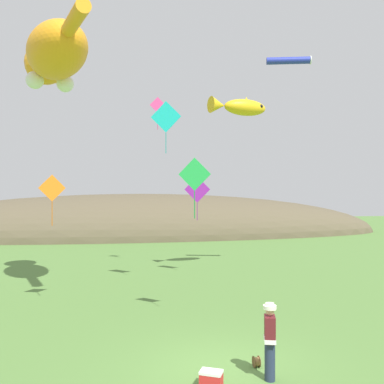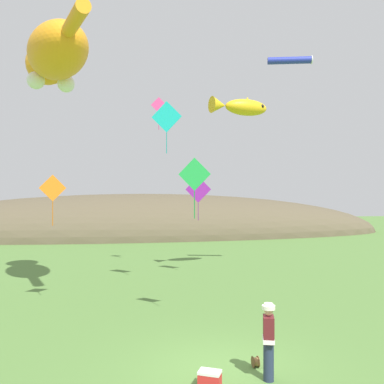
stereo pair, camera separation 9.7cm
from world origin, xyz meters
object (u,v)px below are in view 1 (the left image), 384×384
picnic_cooler (211,379)px  kite_tube_streamer (289,61)px  kite_spool (256,362)px  kite_fish_windsock (239,107)px  kite_diamond_orange (52,189)px  kite_diamond_teal (166,117)px  kite_diamond_pink (158,105)px  kite_diamond_green (194,175)px  kite_diamond_violet (197,190)px  kite_giant_cat (54,55)px  festival_attendant (270,339)px

picnic_cooler → kite_tube_streamer: 17.12m
kite_spool → picnic_cooler: (-1.34, -0.85, 0.04)m
kite_fish_windsock → kite_diamond_orange: bearing=-152.6°
kite_diamond_teal → kite_diamond_pink: bearing=88.4°
kite_diamond_teal → kite_diamond_green: size_ratio=1.14×
kite_diamond_violet → picnic_cooler: bearing=-99.8°
kite_diamond_violet → kite_diamond_orange: kite_diamond_violet is taller
kite_giant_cat → kite_tube_streamer: bearing=12.0°
kite_diamond_pink → kite_diamond_green: bearing=-88.6°
kite_spool → kite_diamond_teal: bearing=98.6°
kite_fish_windsock → kite_diamond_teal: 4.97m
kite_giant_cat → kite_fish_windsock: 9.17m
festival_attendant → kite_giant_cat: 13.93m
kite_spool → kite_diamond_violet: bearing=86.2°
kite_diamond_pink → kite_diamond_orange: kite_diamond_pink is taller
kite_diamond_green → kite_giant_cat: bearing=137.2°
kite_diamond_teal → kite_diamond_green: (0.36, -4.64, -2.67)m
kite_tube_streamer → kite_diamond_pink: kite_tube_streamer is taller
kite_diamond_violet → kite_diamond_teal: size_ratio=1.00×
picnic_cooler → kite_diamond_teal: kite_diamond_teal is taller
kite_diamond_teal → kite_diamond_orange: size_ratio=1.19×
festival_attendant → kite_diamond_teal: size_ratio=0.79×
festival_attendant → kite_spool: (-0.05, 0.77, -0.82)m
picnic_cooler → kite_giant_cat: size_ratio=0.08×
kite_diamond_teal → kite_fish_windsock: bearing=32.9°
picnic_cooler → kite_diamond_orange: size_ratio=0.31×
kite_giant_cat → picnic_cooler: bearing=-63.4°
picnic_cooler → kite_fish_windsock: 15.01m
kite_fish_windsock → kite_diamond_teal: size_ratio=1.44×
kite_giant_cat → kite_diamond_orange: size_ratio=4.12×
picnic_cooler → kite_diamond_pink: 16.26m
festival_attendant → kite_diamond_violet: bearing=86.7°
kite_fish_windsock → kite_diamond_violet: size_ratio=1.43×
festival_attendant → kite_diamond_violet: kite_diamond_violet is taller
kite_diamond_violet → kite_tube_streamer: bearing=-9.0°
kite_tube_streamer → kite_diamond_pink: 7.22m
festival_attendant → kite_diamond_green: (-0.93, 4.31, 3.92)m
kite_diamond_teal → kite_diamond_violet: bearing=57.2°
kite_spool → kite_fish_windsock: 14.06m
kite_spool → kite_diamond_green: kite_diamond_green is taller
kite_giant_cat → kite_diamond_pink: 6.73m
kite_diamond_orange → kite_tube_streamer: bearing=20.4°
kite_giant_cat → kite_diamond_violet: size_ratio=3.44×
kite_tube_streamer → kite_diamond_violet: size_ratio=1.00×
festival_attendant → kite_diamond_orange: (-5.74, 7.17, 3.49)m
kite_tube_streamer → kite_diamond_green: bearing=-132.0°
kite_diamond_green → kite_tube_streamer: bearing=48.0°
picnic_cooler → kite_diamond_orange: (-4.35, 7.24, 4.27)m
kite_fish_windsock → picnic_cooler: bearing=-109.7°
kite_fish_windsock → kite_diamond_green: (-3.71, -7.28, -3.78)m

